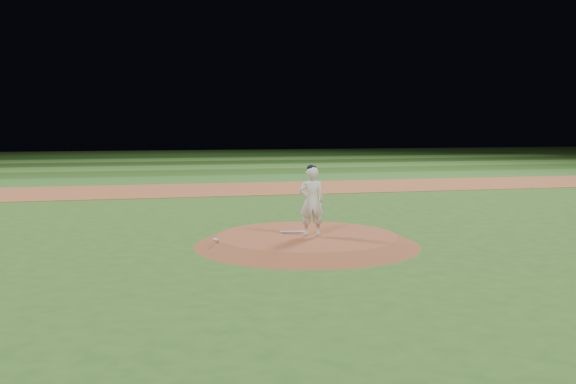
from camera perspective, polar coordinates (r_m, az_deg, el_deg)
The scene contains 12 objects.
ground at distance 15.74m, azimuth 1.69°, elevation -4.73°, with size 120.00×120.00×0.00m, color #2C581C.
infield_dirt_band at distance 29.36m, azimuth -5.44°, elevation 0.27°, with size 70.00×6.00×0.02m, color brown.
outfield_stripe_0 at distance 34.79m, azimuth -6.70°, elevation 1.14°, with size 70.00×5.00×0.02m, color #2E6223.
outfield_stripe_1 at distance 39.74m, azimuth -7.55°, elevation 1.73°, with size 70.00×5.00×0.02m, color #244B18.
outfield_stripe_2 at distance 44.71m, azimuth -8.21°, elevation 2.19°, with size 70.00×5.00×0.02m, color #396F28.
outfield_stripe_3 at distance 49.68m, azimuth -8.73°, elevation 2.56°, with size 70.00×5.00×0.02m, color #204215.
outfield_stripe_4 at distance 54.66m, azimuth -9.17°, elevation 2.86°, with size 70.00×5.00×0.02m, color #45782B.
outfield_stripe_5 at distance 59.64m, azimuth -9.53°, elevation 3.11°, with size 70.00×5.00×0.02m, color #1B4C18.
pitchers_mound at distance 15.72m, azimuth 1.70°, elevation -4.28°, with size 5.50×5.50×0.25m, color brown.
pitching_rubber at distance 16.01m, azimuth 0.48°, elevation -3.58°, with size 0.66×0.17×0.03m, color beige.
rosin_bag at distance 14.96m, azimuth -6.49°, elevation -4.22°, with size 0.13×0.13×0.07m, color silver.
pitcher_on_mound at distance 15.45m, azimuth 2.10°, elevation -0.80°, with size 0.64×0.45×1.73m.
Camera 1 is at (-4.04, -14.93, 2.93)m, focal length 40.00 mm.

